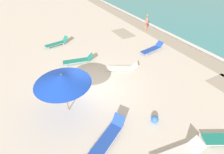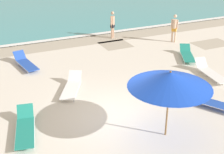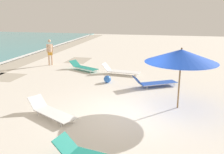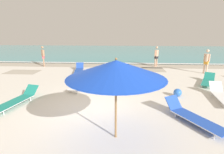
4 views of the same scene
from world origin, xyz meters
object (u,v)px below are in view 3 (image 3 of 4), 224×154
beach_umbrella (181,56)px  beach_ball (107,79)px  sun_lounger_mid_beach_pair_a (83,67)px  sun_lounger_beside_umbrella (121,71)px  sun_lounger_mid_beach_pair_b (154,83)px  sun_lounger_near_water_left (51,111)px  beachgoer_strolling_adult (50,51)px

beach_umbrella → beach_ball: 4.84m
beach_umbrella → sun_lounger_mid_beach_pair_a: bearing=47.2°
sun_lounger_beside_umbrella → sun_lounger_mid_beach_pair_b: sun_lounger_mid_beach_pair_b is taller
beach_umbrella → beach_ball: size_ratio=7.04×
sun_lounger_beside_umbrella → sun_lounger_mid_beach_pair_b: 2.95m
sun_lounger_mid_beach_pair_a → beach_ball: 3.19m
sun_lounger_beside_umbrella → sun_lounger_near_water_left: size_ratio=1.07×
sun_lounger_mid_beach_pair_b → beach_ball: size_ratio=5.91×
beach_umbrella → sun_lounger_mid_beach_pair_b: size_ratio=1.19×
sun_lounger_beside_umbrella → beachgoer_strolling_adult: 5.48m
sun_lounger_mid_beach_pair_b → beachgoer_strolling_adult: (3.61, 7.29, 0.78)m
sun_lounger_near_water_left → sun_lounger_mid_beach_pair_b: sun_lounger_mid_beach_pair_b is taller
sun_lounger_mid_beach_pair_a → beachgoer_strolling_adult: beachgoer_strolling_adult is taller
sun_lounger_near_water_left → beach_ball: sun_lounger_near_water_left is taller
beach_umbrella → beachgoer_strolling_adult: size_ratio=1.53×
sun_lounger_beside_umbrella → sun_lounger_mid_beach_pair_a: (0.51, 2.48, -0.00)m
sun_lounger_beside_umbrella → sun_lounger_near_water_left: sun_lounger_beside_umbrella is taller
beach_umbrella → sun_lounger_near_water_left: (-1.85, 4.45, -1.84)m
beachgoer_strolling_adult → beach_ball: 5.97m
beachgoer_strolling_adult → beach_ball: bearing=106.4°
sun_lounger_near_water_left → beachgoer_strolling_adult: size_ratio=1.24×
beach_umbrella → beach_ball: (2.80, 3.48, -1.86)m
sun_lounger_beside_umbrella → sun_lounger_mid_beach_pair_a: size_ratio=1.10×
beach_umbrella → sun_lounger_mid_beach_pair_a: (5.19, 5.60, -1.84)m
sun_lounger_near_water_left → sun_lounger_mid_beach_pair_a: sun_lounger_near_water_left is taller
sun_lounger_near_water_left → sun_lounger_mid_beach_pair_b: size_ratio=0.97×
beach_umbrella → sun_lounger_beside_umbrella: 5.91m
sun_lounger_near_water_left → beach_ball: bearing=17.5°
sun_lounger_mid_beach_pair_b → sun_lounger_near_water_left: bearing=112.3°
sun_lounger_mid_beach_pair_b → beachgoer_strolling_adult: bearing=33.5°
sun_lounger_mid_beach_pair_a → beach_ball: (-2.38, -2.12, -0.02)m
sun_lounger_near_water_left → sun_lounger_mid_beach_pair_b: bearing=-8.3°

